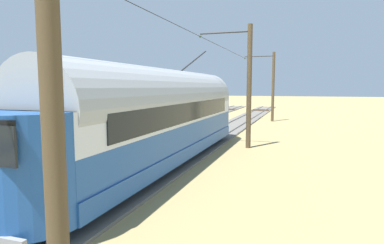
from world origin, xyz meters
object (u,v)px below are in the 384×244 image
object	(u,v)px
catenary_pole_foreground	(272,85)
catenary_pole_mid_near	(248,84)
catenary_pole_mid_far	(44,74)
vintage_streetcar	(163,115)

from	to	relation	value
catenary_pole_foreground	catenary_pole_mid_near	distance (m)	15.53
catenary_pole_foreground	catenary_pole_mid_near	bearing A→B (deg)	90.00
catenary_pole_foreground	catenary_pole_mid_near	xyz separation A→B (m)	(0.00, 15.53, 0.00)
catenary_pole_foreground	catenary_pole_mid_far	distance (m)	31.07
vintage_streetcar	catenary_pole_mid_near	size ratio (longest dim) A/B	2.52
vintage_streetcar	catenary_pole_mid_near	distance (m)	6.34
vintage_streetcar	catenary_pole_mid_near	bearing A→B (deg)	-117.26
catenary_pole_mid_near	catenary_pole_mid_far	bearing A→B (deg)	90.00
catenary_pole_foreground	catenary_pole_mid_near	size ratio (longest dim) A/B	1.00
catenary_pole_mid_near	catenary_pole_mid_far	world-z (taller)	same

